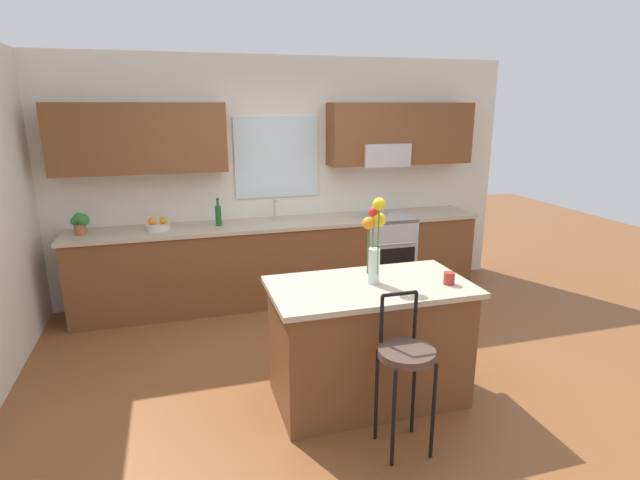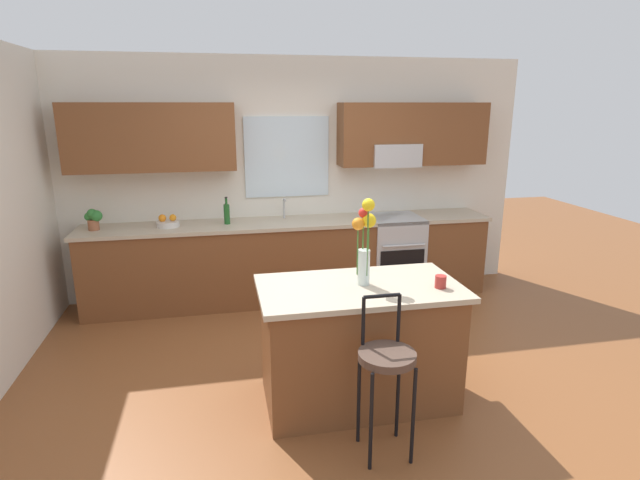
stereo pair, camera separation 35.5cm
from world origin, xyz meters
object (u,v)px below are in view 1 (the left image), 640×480
oven_range (383,253)px  fruit_bowl_oranges (158,226)px  mug_ceramic (449,278)px  bottle_olive_oil (218,215)px  flower_vase (375,237)px  kitchen_island (369,342)px  bar_stool_near (406,360)px  potted_plant_small (80,222)px

oven_range → fruit_bowl_oranges: size_ratio=3.83×
oven_range → mug_ceramic: mug_ceramic is taller
fruit_bowl_oranges → bottle_olive_oil: size_ratio=0.81×
mug_ceramic → fruit_bowl_oranges: (-2.06, 2.30, -0.00)m
flower_vase → fruit_bowl_oranges: (-1.54, 2.13, -0.30)m
kitchen_island → fruit_bowl_oranges: size_ratio=6.10×
bar_stool_near → bottle_olive_oil: (-0.89, 2.76, 0.40)m
oven_range → bar_stool_near: 2.93m
mug_ceramic → bottle_olive_oil: 2.72m
mug_ceramic → fruit_bowl_oranges: bearing=131.8°
bottle_olive_oil → potted_plant_small: size_ratio=1.34×
oven_range → kitchen_island: same height
oven_range → mug_ceramic: (-0.48, -2.28, 0.51)m
oven_range → potted_plant_small: bearing=179.6°
oven_range → bottle_olive_oil: (-1.92, 0.02, 0.58)m
flower_vase → fruit_bowl_oranges: 2.64m
bar_stool_near → potted_plant_small: potted_plant_small is taller
kitchen_island → fruit_bowl_oranges: fruit_bowl_oranges is taller
flower_vase → mug_ceramic: flower_vase is taller
kitchen_island → bottle_olive_oil: (-0.89, 2.15, 0.57)m
oven_range → mug_ceramic: 2.38m
oven_range → potted_plant_small: (-3.27, 0.02, 0.59)m
oven_range → mug_ceramic: bearing=-101.9°
bottle_olive_oil → fruit_bowl_oranges: bearing=-180.0°
kitchen_island → bar_stool_near: (0.00, -0.62, 0.17)m
bottle_olive_oil → potted_plant_small: bottle_olive_oil is taller
fruit_bowl_oranges → potted_plant_small: bearing=-179.8°
flower_vase → bottle_olive_oil: (-0.92, 2.13, -0.23)m
mug_ceramic → fruit_bowl_oranges: fruit_bowl_oranges is taller
kitchen_island → bar_stool_near: bearing=-90.0°
flower_vase → mug_ceramic: 0.62m
fruit_bowl_oranges → bottle_olive_oil: bearing=0.0°
kitchen_island → mug_ceramic: 0.76m
bottle_olive_oil → potted_plant_small: (-1.35, -0.00, 0.01)m
oven_range → flower_vase: 2.46m
oven_range → flower_vase: bearing=-115.4°
bar_stool_near → bottle_olive_oil: bearing=107.8°
kitchen_island → fruit_bowl_oranges: bearing=125.1°
flower_vase → fruit_bowl_oranges: flower_vase is taller
mug_ceramic → potted_plant_small: 3.62m
fruit_bowl_oranges → potted_plant_small: size_ratio=1.08×
fruit_bowl_oranges → mug_ceramic: bearing=-48.2°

